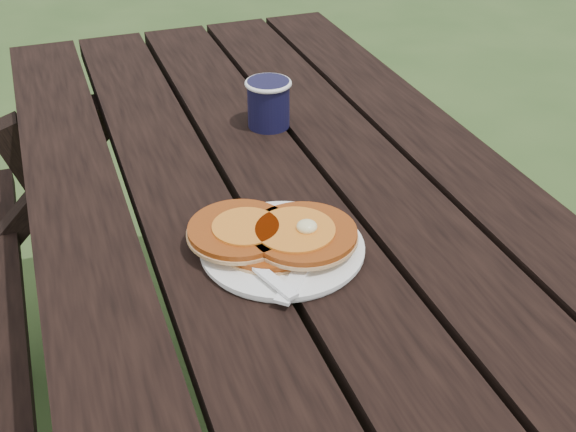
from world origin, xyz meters
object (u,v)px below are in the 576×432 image
object	(u,v)px
plate	(282,249)
coffee_cup	(268,100)
pancake_stack	(273,234)
picnic_table	(307,413)

from	to	relation	value
plate	coffee_cup	xyz separation A→B (m)	(0.11, 0.37, 0.04)
pancake_stack	coffee_cup	distance (m)	0.38
picnic_table	plate	xyz separation A→B (m)	(-0.06, -0.04, 0.39)
plate	coffee_cup	bearing A→B (deg)	74.02
picnic_table	plate	distance (m)	0.39
plate	pancake_stack	world-z (taller)	pancake_stack
picnic_table	pancake_stack	xyz separation A→B (m)	(-0.07, -0.03, 0.41)
plate	coffee_cup	size ratio (longest dim) A/B	2.53
picnic_table	coffee_cup	xyz separation A→B (m)	(0.05, 0.33, 0.43)
plate	pancake_stack	bearing A→B (deg)	134.73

